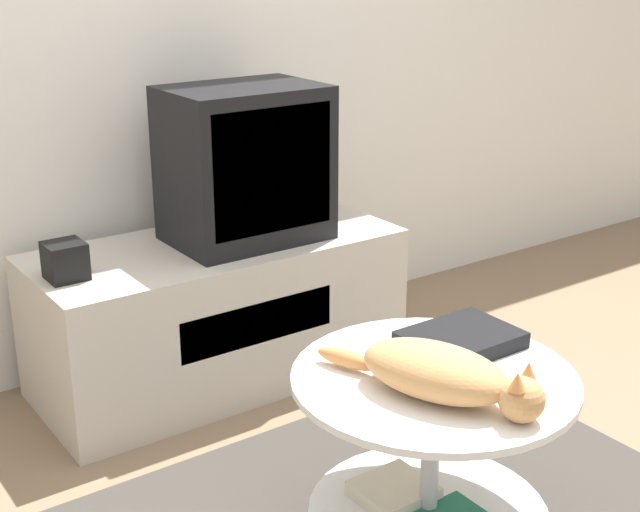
% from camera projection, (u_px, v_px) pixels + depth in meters
% --- Properties ---
extents(tv_stand, '(1.24, 0.54, 0.50)m').
position_uv_depth(tv_stand, '(218.00, 311.00, 3.06)').
color(tv_stand, beige).
rests_on(tv_stand, ground_plane).
extents(tv, '(0.50, 0.36, 0.51)m').
position_uv_depth(tv, '(245.00, 164.00, 2.93)').
color(tv, black).
rests_on(tv, tv_stand).
extents(speaker, '(0.11, 0.11, 0.11)m').
position_uv_depth(speaker, '(65.00, 261.00, 2.64)').
color(speaker, black).
rests_on(speaker, tv_stand).
extents(coffee_table, '(0.66, 0.66, 0.49)m').
position_uv_depth(coffee_table, '(429.00, 446.00, 2.10)').
color(coffee_table, '#B2B2B7').
rests_on(coffee_table, rug).
extents(dvd_box, '(0.27, 0.20, 0.04)m').
position_uv_depth(dvd_box, '(461.00, 340.00, 2.16)').
color(dvd_box, black).
rests_on(dvd_box, coffee_table).
extents(cat, '(0.29, 0.53, 0.12)m').
position_uv_depth(cat, '(442.00, 374.00, 1.91)').
color(cat, tan).
rests_on(cat, coffee_table).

